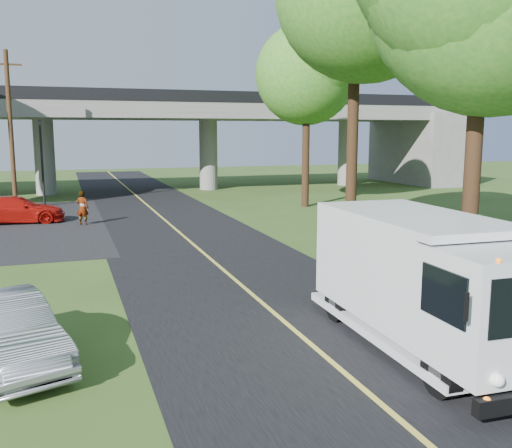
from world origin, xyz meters
name	(u,v)px	position (x,y,z in m)	size (l,w,h in m)	color
ground	(294,331)	(0.00, 0.00, 0.00)	(120.00, 120.00, 0.00)	#344C1B
road	(196,247)	(0.00, 10.00, 0.01)	(7.00, 90.00, 0.02)	black
lane_line	(196,247)	(0.00, 10.00, 0.03)	(0.12, 90.00, 0.01)	gold
overpass	(129,131)	(0.00, 32.00, 4.56)	(54.00, 10.00, 7.30)	slate
traffic_signal	(41,153)	(-6.00, 26.00, 3.20)	(0.18, 0.22, 5.20)	black
utility_pole	(11,130)	(-7.50, 24.00, 4.59)	(1.60, 0.26, 9.00)	#472D19
tree_right_far	(311,65)	(9.21, 19.84, 8.30)	(5.77, 5.67, 10.99)	#382314
step_van	(427,278)	(2.20, -1.83, 1.50)	(2.61, 6.65, 2.77)	silver
red_sedan	(16,210)	(-7.09, 18.80, 0.66)	(1.86, 4.58, 1.33)	#B2100A
silver_sedan	(6,331)	(-6.00, 0.00, 0.68)	(1.43, 4.11, 1.36)	gray
pedestrian	(83,208)	(-4.00, 17.10, 0.84)	(0.61, 0.40, 1.68)	gray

